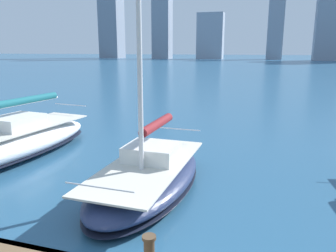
{
  "coord_description": "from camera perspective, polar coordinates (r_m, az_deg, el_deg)",
  "views": [
    {
      "loc": [
        -2.9,
        3.84,
        4.79
      ],
      "look_at": [
        0.36,
        -6.68,
        2.2
      ],
      "focal_mm": 35.0,
      "sensor_mm": 36.0,
      "label": 1
    }
  ],
  "objects": [
    {
      "name": "city_skyline",
      "position": [
        168.15,
        16.3,
        18.09
      ],
      "size": [
        169.71,
        22.14,
        52.11
      ],
      "color": "#8A94A4",
      "rests_on": "ground"
    },
    {
      "name": "sailboat_teal",
      "position": [
        16.16,
        -25.95,
        -2.63
      ],
      "size": [
        3.79,
        9.73,
        13.16
      ],
      "color": "white",
      "rests_on": "ground"
    },
    {
      "name": "sailboat_maroon",
      "position": [
        11.43,
        -3.47,
        -8.19
      ],
      "size": [
        3.1,
        7.15,
        12.6
      ],
      "color": "navy",
      "rests_on": "ground"
    }
  ]
}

